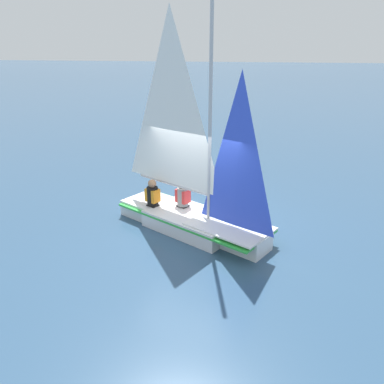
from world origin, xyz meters
TOP-DOWN VIEW (x-y plane):
  - ground_plane at (0.00, 0.00)m, footprint 260.00×260.00m
  - sailboat_main at (0.04, -0.02)m, footprint 4.32×3.01m
  - sailor_helm at (0.36, -0.43)m, footprint 0.42×0.40m
  - sailor_crew at (1.15, -0.27)m, footprint 0.42×0.40m

SIDE VIEW (x-z plane):
  - ground_plane at x=0.00m, z-range 0.00..0.00m
  - sailor_crew at x=1.15m, z-range 0.04..1.20m
  - sailor_helm at x=0.36m, z-range 0.05..1.21m
  - sailboat_main at x=0.04m, z-range -1.87..3.56m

